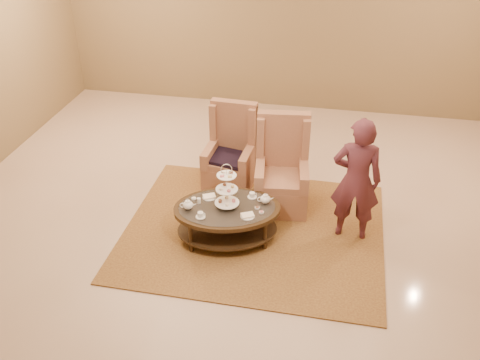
% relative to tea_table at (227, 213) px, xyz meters
% --- Properties ---
extents(ground, '(8.00, 8.00, 0.00)m').
position_rel_tea_table_xyz_m(ground, '(0.24, 0.06, -0.38)').
color(ground, '#CDB199').
rests_on(ground, ground).
extents(ceiling, '(8.00, 8.00, 0.02)m').
position_rel_tea_table_xyz_m(ceiling, '(0.24, 0.06, -0.38)').
color(ceiling, white).
rests_on(ceiling, ground).
extents(wall_back, '(8.00, 0.04, 3.50)m').
position_rel_tea_table_xyz_m(wall_back, '(0.24, 4.06, 1.37)').
color(wall_back, olive).
rests_on(wall_back, ground).
extents(rug, '(3.16, 2.64, 0.02)m').
position_rel_tea_table_xyz_m(rug, '(0.29, 0.22, -0.37)').
color(rug, olive).
rests_on(rug, ground).
extents(tea_table, '(1.43, 1.15, 1.05)m').
position_rel_tea_table_xyz_m(tea_table, '(0.00, 0.00, 0.00)').
color(tea_table, black).
rests_on(tea_table, ground).
extents(armchair_left, '(0.67, 0.69, 1.17)m').
position_rel_tea_table_xyz_m(armchair_left, '(-0.22, 1.25, 0.01)').
color(armchair_left, '#A36A4C').
rests_on(armchair_left, ground).
extents(armchair_right, '(0.74, 0.77, 1.24)m').
position_rel_tea_table_xyz_m(armchair_right, '(0.53, 0.88, 0.03)').
color(armchair_right, '#A36A4C').
rests_on(armchair_right, ground).
extents(person, '(0.58, 0.39, 1.57)m').
position_rel_tea_table_xyz_m(person, '(1.45, 0.37, 0.40)').
color(person, '#50222C').
rests_on(person, ground).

